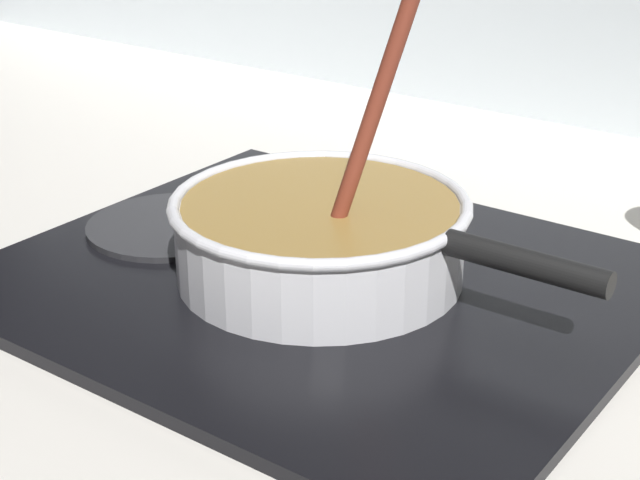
% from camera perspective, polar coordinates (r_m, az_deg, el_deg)
% --- Properties ---
extents(ground, '(2.40, 1.60, 0.04)m').
position_cam_1_polar(ground, '(0.86, -14.15, -6.01)').
color(ground, beige).
extents(hob_plate, '(0.56, 0.48, 0.01)m').
position_cam_1_polar(hob_plate, '(0.88, 0.00, -2.44)').
color(hob_plate, black).
rests_on(hob_plate, ground).
extents(burner_ring, '(0.16, 0.16, 0.01)m').
position_cam_1_polar(burner_ring, '(0.88, 0.00, -1.86)').
color(burner_ring, '#592D0C').
rests_on(burner_ring, hob_plate).
extents(spare_burner, '(0.17, 0.17, 0.01)m').
position_cam_1_polar(spare_burner, '(0.99, -8.69, 0.84)').
color(spare_burner, '#262628').
rests_on(spare_burner, hob_plate).
extents(cooking_pan, '(0.39, 0.27, 0.29)m').
position_cam_1_polar(cooking_pan, '(0.86, 0.09, 0.32)').
color(cooking_pan, silver).
rests_on(cooking_pan, hob_plate).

